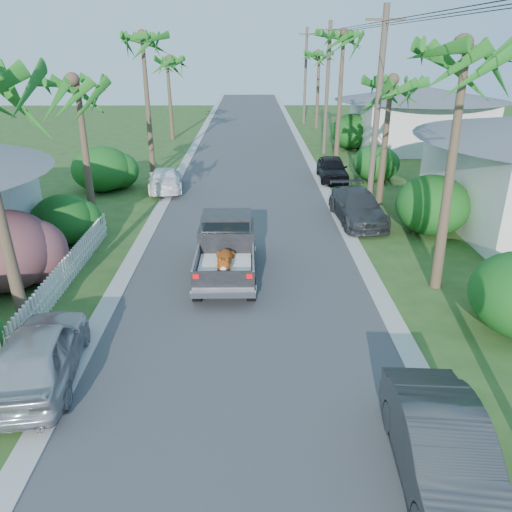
{
  "coord_description": "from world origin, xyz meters",
  "views": [
    {
      "loc": [
        0.15,
        -9.05,
        7.47
      ],
      "look_at": [
        0.31,
        5.24,
        1.4
      ],
      "focal_mm": 35.0,
      "sensor_mm": 36.0,
      "label": 1
    }
  ],
  "objects_px": {
    "palm_r_d": "(320,53)",
    "house_right_far": "(418,120)",
    "parked_car_rm": "(358,207)",
    "palm_r_a": "(470,46)",
    "palm_r_c": "(344,34)",
    "utility_pole_b": "(377,117)",
    "pickup_truck": "(227,245)",
    "palm_l_d": "(167,58)",
    "utility_pole_c": "(327,88)",
    "palm_l_b": "(76,81)",
    "utility_pole_d": "(305,76)",
    "parked_car_rf": "(332,169)",
    "parked_car_lf": "(165,179)",
    "palm_l_c": "(142,36)",
    "parked_car_rn": "(443,452)",
    "parked_car_ln": "(40,354)",
    "palm_r_b": "(391,81)"
  },
  "relations": [
    {
      "from": "parked_car_rm",
      "to": "parked_car_rn",
      "type": "bearing_deg",
      "value": -98.86
    },
    {
      "from": "utility_pole_b",
      "to": "pickup_truck",
      "type": "bearing_deg",
      "value": -137.26
    },
    {
      "from": "palm_l_b",
      "to": "utility_pole_c",
      "type": "xyz_separation_m",
      "value": [
        12.4,
        16.0,
        -1.55
      ]
    },
    {
      "from": "palm_r_c",
      "to": "utility_pole_b",
      "type": "xyz_separation_m",
      "value": [
        -0.6,
        -13.0,
        -3.51
      ]
    },
    {
      "from": "house_right_far",
      "to": "utility_pole_b",
      "type": "relative_size",
      "value": 1.0
    },
    {
      "from": "palm_r_c",
      "to": "utility_pole_b",
      "type": "relative_size",
      "value": 1.04
    },
    {
      "from": "parked_car_rn",
      "to": "palm_l_c",
      "type": "xyz_separation_m",
      "value": [
        -9.6,
        24.21,
        7.21
      ]
    },
    {
      "from": "parked_car_lf",
      "to": "palm_r_b",
      "type": "relative_size",
      "value": 0.6
    },
    {
      "from": "parked_car_lf",
      "to": "palm_r_b",
      "type": "height_order",
      "value": "palm_r_b"
    },
    {
      "from": "palm_l_d",
      "to": "utility_pole_c",
      "type": "height_order",
      "value": "utility_pole_c"
    },
    {
      "from": "parked_car_rm",
      "to": "palm_l_c",
      "type": "height_order",
      "value": "palm_l_c"
    },
    {
      "from": "parked_car_lf",
      "to": "palm_r_a",
      "type": "xyz_separation_m",
      "value": [
        10.84,
        -11.92,
        6.79
      ]
    },
    {
      "from": "parked_car_rf",
      "to": "parked_car_lf",
      "type": "bearing_deg",
      "value": -165.76
    },
    {
      "from": "parked_car_rm",
      "to": "palm_r_a",
      "type": "distance_m",
      "value": 9.47
    },
    {
      "from": "parked_car_ln",
      "to": "palm_r_a",
      "type": "distance_m",
      "value": 13.96
    },
    {
      "from": "parked_car_ln",
      "to": "parked_car_rm",
      "type": "bearing_deg",
      "value": -138.13
    },
    {
      "from": "parked_car_rn",
      "to": "palm_l_b",
      "type": "xyz_separation_m",
      "value": [
        -10.4,
        14.21,
        5.44
      ]
    },
    {
      "from": "parked_car_rm",
      "to": "house_right_far",
      "type": "relative_size",
      "value": 0.53
    },
    {
      "from": "palm_l_b",
      "to": "utility_pole_b",
      "type": "xyz_separation_m",
      "value": [
        12.4,
        1.0,
        -1.55
      ]
    },
    {
      "from": "parked_car_lf",
      "to": "utility_pole_d",
      "type": "xyz_separation_m",
      "value": [
        10.14,
        25.08,
        3.97
      ]
    },
    {
      "from": "parked_car_rn",
      "to": "utility_pole_d",
      "type": "bearing_deg",
      "value": 90.75
    },
    {
      "from": "parked_car_rf",
      "to": "parked_car_ln",
      "type": "xyz_separation_m",
      "value": [
        -9.86,
        -19.2,
        0.05
      ]
    },
    {
      "from": "pickup_truck",
      "to": "palm_r_c",
      "type": "xyz_separation_m",
      "value": [
        6.9,
        18.82,
        7.1
      ]
    },
    {
      "from": "parked_car_rf",
      "to": "palm_l_c",
      "type": "distance_m",
      "value": 13.3
    },
    {
      "from": "palm_r_b",
      "to": "parked_car_rf",
      "type": "bearing_deg",
      "value": 107.27
    },
    {
      "from": "palm_r_d",
      "to": "house_right_far",
      "type": "distance_m",
      "value": 12.79
    },
    {
      "from": "palm_l_d",
      "to": "palm_r_a",
      "type": "xyz_separation_m",
      "value": [
        12.8,
        -28.0,
        0.98
      ]
    },
    {
      "from": "palm_l_b",
      "to": "palm_r_a",
      "type": "height_order",
      "value": "palm_r_a"
    },
    {
      "from": "parked_car_ln",
      "to": "house_right_far",
      "type": "height_order",
      "value": "house_right_far"
    },
    {
      "from": "parked_car_rm",
      "to": "utility_pole_d",
      "type": "distance_m",
      "value": 30.72
    },
    {
      "from": "pickup_truck",
      "to": "house_right_far",
      "type": "bearing_deg",
      "value": 59.02
    },
    {
      "from": "pickup_truck",
      "to": "palm_l_d",
      "type": "xyz_separation_m",
      "value": [
        -5.8,
        26.82,
        5.43
      ]
    },
    {
      "from": "parked_car_lf",
      "to": "palm_r_c",
      "type": "height_order",
      "value": "palm_r_c"
    },
    {
      "from": "parked_car_rn",
      "to": "palm_r_c",
      "type": "xyz_separation_m",
      "value": [
        2.6,
        28.21,
        7.4
      ]
    },
    {
      "from": "palm_r_c",
      "to": "utility_pole_d",
      "type": "xyz_separation_m",
      "value": [
        -0.6,
        17.0,
        -3.51
      ]
    },
    {
      "from": "utility_pole_b",
      "to": "palm_r_a",
      "type": "bearing_deg",
      "value": -84.29
    },
    {
      "from": "pickup_truck",
      "to": "parked_car_rn",
      "type": "xyz_separation_m",
      "value": [
        4.3,
        -9.39,
        -0.3
      ]
    },
    {
      "from": "parked_car_rf",
      "to": "palm_l_c",
      "type": "bearing_deg",
      "value": 171.53
    },
    {
      "from": "palm_l_b",
      "to": "utility_pole_c",
      "type": "distance_m",
      "value": 20.3
    },
    {
      "from": "parked_car_rn",
      "to": "palm_r_d",
      "type": "xyz_separation_m",
      "value": [
        2.9,
        42.21,
        6.03
      ]
    },
    {
      "from": "parked_car_rf",
      "to": "parked_car_ln",
      "type": "distance_m",
      "value": 21.58
    },
    {
      "from": "utility_pole_c",
      "to": "parked_car_ln",
      "type": "bearing_deg",
      "value": -111.13
    },
    {
      "from": "parked_car_ln",
      "to": "utility_pole_c",
      "type": "distance_m",
      "value": 29.26
    },
    {
      "from": "palm_l_d",
      "to": "utility_pole_d",
      "type": "xyz_separation_m",
      "value": [
        12.1,
        9.0,
        -1.84
      ]
    },
    {
      "from": "parked_car_rf",
      "to": "parked_car_rm",
      "type": "bearing_deg",
      "value": -88.9
    },
    {
      "from": "pickup_truck",
      "to": "utility_pole_d",
      "type": "xyz_separation_m",
      "value": [
        6.3,
        35.82,
        3.59
      ]
    },
    {
      "from": "parked_car_rf",
      "to": "utility_pole_d",
      "type": "bearing_deg",
      "value": 89.6
    },
    {
      "from": "parked_car_rn",
      "to": "palm_r_c",
      "type": "bearing_deg",
      "value": 88.02
    },
    {
      "from": "palm_r_a",
      "to": "palm_r_c",
      "type": "bearing_deg",
      "value": 90.29
    },
    {
      "from": "utility_pole_c",
      "to": "utility_pole_d",
      "type": "height_order",
      "value": "same"
    }
  ]
}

